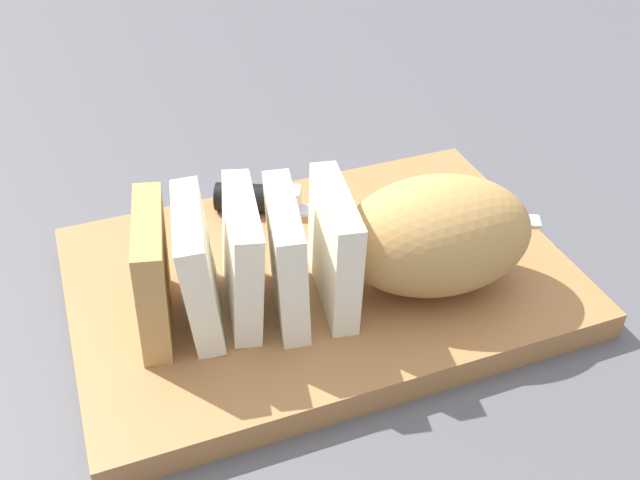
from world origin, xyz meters
TOP-DOWN VIEW (x-y plane):
  - ground_plane at (0.00, 0.00)m, footprint 3.00×3.00m
  - cutting_board at (0.00, 0.00)m, footprint 0.41×0.28m
  - bread_loaf at (-0.02, 0.04)m, footprint 0.31×0.13m
  - bread_knife at (0.00, -0.09)m, footprint 0.28×0.13m
  - crumb_near_knife at (0.03, -0.01)m, footprint 0.01×0.01m
  - crumb_near_loaf at (0.07, -0.01)m, footprint 0.01×0.01m
  - crumb_stray_left at (0.03, 0.05)m, footprint 0.00×0.00m
  - crumb_stray_right at (-0.01, 0.03)m, footprint 0.01×0.01m

SIDE VIEW (x-z plane):
  - ground_plane at x=0.00m, z-range 0.00..0.00m
  - cutting_board at x=0.00m, z-range 0.00..0.02m
  - crumb_stray_left at x=0.03m, z-range 0.02..0.03m
  - crumb_near_knife at x=0.03m, z-range 0.02..0.03m
  - crumb_near_loaf at x=0.07m, z-range 0.02..0.03m
  - crumb_stray_right at x=-0.01m, z-range 0.02..0.03m
  - bread_knife at x=0.00m, z-range 0.02..0.05m
  - bread_loaf at x=-0.02m, z-range 0.02..0.12m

